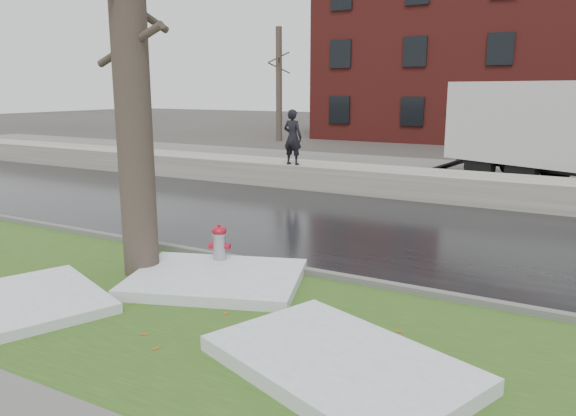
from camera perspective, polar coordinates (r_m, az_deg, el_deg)
The scene contains 16 objects.
ground at distance 8.90m, azimuth -5.35°, elevation -8.00°, with size 120.00×120.00×0.00m, color #47423D.
verge at distance 7.97m, azimuth -10.54°, elevation -10.46°, with size 60.00×4.50×0.04m, color #2A4F1A.
road at distance 12.70m, azimuth 6.24°, elevation -1.82°, with size 60.00×7.00×0.03m, color black.
parking_lot at distance 20.65m, azimuth 15.58°, elevation 3.18°, with size 60.00×9.00×0.03m, color slate.
curb at distance 9.67m, azimuth -1.99°, elevation -5.86°, with size 60.00×0.15×0.14m, color slate.
snowbank at distance 16.50m, azimuth 12.02°, elevation 2.48°, with size 60.00×1.60×0.75m, color #B5B0A6.
brick_building at distance 37.02m, azimuth 25.73°, elevation 13.94°, with size 26.00×12.00×10.00m, color maroon.
bg_tree_left at distance 33.39m, azimuth -0.92°, elevation 12.55°, with size 1.40×1.62×6.50m.
bg_tree_center at distance 34.59m, azimuth 11.37°, elevation 12.31°, with size 1.40×1.62×6.50m.
fire_hydrant at distance 9.58m, azimuth -6.96°, elevation -3.76°, with size 0.38×0.36×0.77m.
tree at distance 9.26m, azimuth -15.77°, elevation 15.16°, with size 1.48×1.76×7.10m.
box_truck at distance 19.18m, azimuth 26.42°, elevation 6.88°, with size 9.56×5.53×3.27m.
worker at distance 17.19m, azimuth 0.47°, elevation 7.21°, with size 0.61×0.40×1.68m, color black.
snow_patch_near at distance 8.95m, azimuth -7.29°, elevation -7.12°, with size 2.60×2.00×0.16m, color white.
snow_patch_far at distance 8.84m, azimuth -24.08°, elevation -8.42°, with size 2.20×1.60×0.14m, color white.
snow_patch_side at distance 6.33m, azimuth 5.33°, elevation -15.44°, with size 2.80×1.80×0.18m, color white.
Camera 1 is at (4.79, -6.86, 3.05)m, focal length 35.00 mm.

